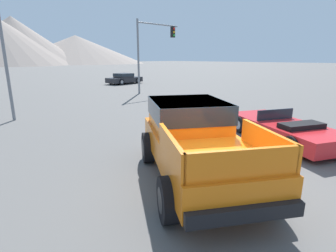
% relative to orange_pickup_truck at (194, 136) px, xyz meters
% --- Properties ---
extents(ground_plane, '(320.00, 320.00, 0.00)m').
position_rel_orange_pickup_truck_xyz_m(ground_plane, '(-0.09, -0.66, -1.04)').
color(ground_plane, '#5B5956').
extents(orange_pickup_truck, '(4.25, 5.14, 1.82)m').
position_rel_orange_pickup_truck_xyz_m(orange_pickup_truck, '(0.00, 0.00, 0.00)').
color(orange_pickup_truck, orange).
rests_on(orange_pickup_truck, ground_plane).
extents(red_convertible_car, '(3.59, 4.78, 1.05)m').
position_rel_orange_pickup_truck_xyz_m(red_convertible_car, '(4.46, -0.40, -0.61)').
color(red_convertible_car, red).
rests_on(red_convertible_car, ground_plane).
extents(parked_car_dark, '(4.21, 2.34, 1.17)m').
position_rel_orange_pickup_truck_xyz_m(parked_car_dark, '(12.69, 21.02, -0.44)').
color(parked_car_dark, '#232328').
rests_on(parked_car_dark, ground_plane).
extents(traffic_light_crosswalk, '(4.52, 0.38, 5.80)m').
position_rel_orange_pickup_truck_xyz_m(traffic_light_crosswalk, '(10.40, 13.20, 3.05)').
color(traffic_light_crosswalk, slate).
rests_on(traffic_light_crosswalk, ground_plane).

